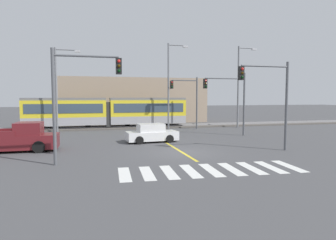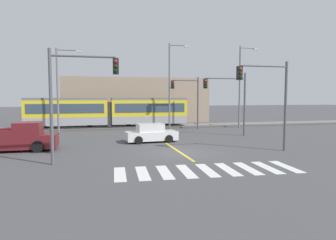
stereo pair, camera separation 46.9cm
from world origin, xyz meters
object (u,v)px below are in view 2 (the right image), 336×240
traffic_light_far_right (189,95)px  traffic_light_near_right (270,92)px  street_lamp_east (241,82)px  pickup_truck (18,139)px  street_lamp_west (60,84)px  light_rail_tram (109,111)px  traffic_light_near_left (74,88)px  sedan_crossing (151,134)px  traffic_light_mid_right (231,94)px  street_lamp_centre (171,81)px

traffic_light_far_right → traffic_light_near_right: bearing=-85.5°
street_lamp_east → pickup_truck: bearing=-154.8°
pickup_truck → street_lamp_west: 11.72m
light_rail_tram → traffic_light_near_left: bearing=-98.1°
sedan_crossing → street_lamp_east: bearing=34.5°
light_rail_tram → street_lamp_west: (-5.12, -2.79, 2.97)m
traffic_light_mid_right → street_lamp_centre: bearing=118.9°
street_lamp_west → street_lamp_east: 20.53m
sedan_crossing → traffic_light_near_right: 9.92m
sedan_crossing → traffic_light_near_left: bearing=-128.7°
traffic_light_near_right → light_rail_tram: bearing=119.0°
sedan_crossing → traffic_light_near_left: (-5.56, -6.92, 3.50)m
pickup_truck → traffic_light_near_left: size_ratio=0.85×
traffic_light_near_right → traffic_light_far_right: size_ratio=1.03×
pickup_truck → street_lamp_east: bearing=25.2°
traffic_light_near_right → traffic_light_mid_right: bearing=83.3°
traffic_light_far_right → traffic_light_near_left: 19.09m
street_lamp_west → traffic_light_mid_right: bearing=-24.0°
light_rail_tram → sedan_crossing: size_ratio=4.29×
street_lamp_east → sedan_crossing: bearing=-145.5°
sedan_crossing → traffic_light_near_left: size_ratio=0.68×
traffic_light_near_right → traffic_light_near_left: 12.62m
sedan_crossing → street_lamp_west: 12.77m
pickup_truck → street_lamp_centre: (13.68, 10.91, 4.66)m
traffic_light_near_left → street_lamp_west: size_ratio=0.72×
traffic_light_mid_right → light_rail_tram: bearing=137.7°
light_rail_tram → sedan_crossing: light_rail_tram is taller
traffic_light_far_right → street_lamp_centre: 2.57m
sedan_crossing → street_lamp_centre: size_ratio=0.44×
traffic_light_mid_right → sedan_crossing: bearing=-166.8°
street_lamp_west → street_lamp_east: street_lamp_east is taller
sedan_crossing → street_lamp_west: street_lamp_west is taller
pickup_truck → street_lamp_east: 24.97m
light_rail_tram → traffic_light_near_right: size_ratio=3.02×
traffic_light_mid_right → street_lamp_west: street_lamp_west is taller
pickup_truck → traffic_light_near_right: bearing=-14.3°
sedan_crossing → traffic_light_far_right: 10.72m
light_rail_tram → traffic_light_near_left: 19.00m
light_rail_tram → traffic_light_mid_right: size_ratio=3.08×
traffic_light_near_left → street_lamp_east: size_ratio=0.65×
traffic_light_near_left → street_lamp_centre: size_ratio=0.65×
traffic_light_near_right → street_lamp_centre: street_lamp_centre is taller
light_rail_tram → pickup_truck: 15.26m
sedan_crossing → pickup_truck: (-9.68, -1.85, 0.14)m
traffic_light_near_left → street_lamp_east: (18.07, 15.53, 1.28)m
traffic_light_mid_right → traffic_light_near_right: bearing=-96.7°
pickup_truck → street_lamp_centre: bearing=38.6°
sedan_crossing → street_lamp_centre: (4.01, 9.06, 4.80)m
sedan_crossing → traffic_light_mid_right: size_ratio=0.72×
street_lamp_centre → sedan_crossing: bearing=-113.8°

